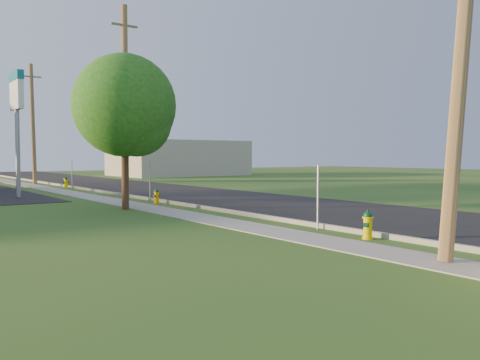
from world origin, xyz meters
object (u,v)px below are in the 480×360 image
price_pylon (17,98)px  hydrant_mid (157,196)px  tree_verge (127,109)px  utility_pole_far (33,124)px  utility_pole_near (463,40)px  utility_pole_mid (125,103)px  hydrant_far (66,183)px  hydrant_near (368,225)px

price_pylon → hydrant_mid: price_pylon is taller
tree_verge → hydrant_mid: bearing=36.4°
utility_pole_far → utility_pole_near: bearing=-90.0°
utility_pole_mid → price_pylon: (-3.90, 5.50, 0.48)m
hydrant_mid → hydrant_far: 14.07m
utility_pole_near → hydrant_mid: size_ratio=12.75×
utility_pole_near → hydrant_far: 30.12m
tree_verge → hydrant_near: size_ratio=8.15×
hydrant_far → utility_pole_mid: bearing=-92.9°
price_pylon → hydrant_near: price_pylon is taller
utility_pole_mid → tree_verge: size_ratio=1.48×
price_pylon → tree_verge: 9.71m
tree_verge → hydrant_near: (2.16, -11.14, -3.86)m
hydrant_near → hydrant_mid: 12.71m
utility_pole_near → hydrant_mid: utility_pole_near is taller
hydrant_mid → hydrant_far: bearing=89.8°
utility_pole_near → tree_verge: bearing=96.3°
hydrant_mid → utility_pole_near: bearing=-92.1°
utility_pole_near → price_pylon: size_ratio=1.38×
tree_verge → hydrant_near: 11.98m
utility_pole_far → hydrant_mid: 20.77m
utility_pole_mid → utility_pole_far: (0.00, 18.00, -0.15)m
hydrant_far → hydrant_near: bearing=-90.0°
utility_pole_near → hydrant_far: utility_pole_near is taller
hydrant_near → hydrant_mid: size_ratio=1.09×
utility_pole_near → utility_pole_mid: bearing=90.0°
hydrant_near → price_pylon: bearing=102.4°
hydrant_far → utility_pole_far: bearing=95.6°
utility_pole_near → price_pylon: (-3.90, 23.50, 0.63)m
utility_pole_mid → hydrant_far: 12.65m
utility_pole_near → hydrant_near: size_ratio=11.70×
hydrant_near → hydrant_far: bearing=90.0°
utility_pole_near → utility_pole_far: size_ratio=1.00×
price_pylon → utility_pole_far: bearing=72.7°
utility_pole_near → utility_pole_mid: (-0.00, 18.00, 0.15)m
utility_pole_mid → utility_pole_near: bearing=-90.0°
utility_pole_far → hydrant_mid: utility_pole_far is taller
hydrant_near → hydrant_far: size_ratio=0.98×
hydrant_far → price_pylon: bearing=-125.6°
utility_pole_near → hydrant_mid: (0.57, 15.72, -4.44)m
utility_pole_far → hydrant_far: 7.63m
utility_pole_far → tree_verge: 21.91m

